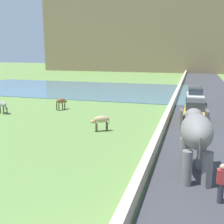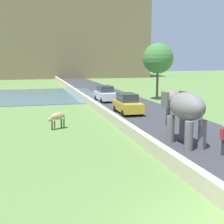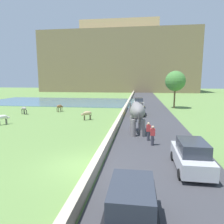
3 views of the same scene
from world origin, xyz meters
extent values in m
cube|color=#38383D|center=(5.00, 20.00, 0.03)|extent=(7.00, 120.00, 0.06)
cube|color=beige|center=(1.20, 18.00, 0.36)|extent=(0.40, 110.00, 0.71)
cube|color=slate|center=(-14.00, 34.03, 0.04)|extent=(36.00, 18.00, 0.08)
cube|color=#7F6B4C|center=(-6.00, 82.60, 12.28)|extent=(64.00, 28.00, 24.55)
ellipsoid|color=slate|center=(3.42, 7.64, 2.24)|extent=(1.68, 2.83, 1.50)
cylinder|color=slate|center=(2.91, 8.47, 0.80)|extent=(0.44, 0.44, 1.60)
cylinder|color=slate|center=(3.75, 8.56, 0.80)|extent=(0.44, 0.44, 1.60)
cylinder|color=slate|center=(3.10, 6.73, 0.80)|extent=(0.44, 0.44, 1.60)
cylinder|color=slate|center=(3.94, 6.82, 0.80)|extent=(0.44, 0.44, 1.60)
ellipsoid|color=slate|center=(3.27, 9.05, 2.42)|extent=(1.09, 1.00, 1.10)
cube|color=#575454|center=(2.69, 8.85, 2.46)|extent=(0.19, 0.71, 0.90)
cube|color=#575454|center=(3.88, 8.98, 2.46)|extent=(0.19, 0.71, 0.90)
cylinder|color=slate|center=(3.22, 9.52, 1.54)|extent=(0.28, 0.28, 1.50)
cone|color=silver|center=(3.01, 9.43, 1.99)|extent=(0.18, 0.57, 0.17)
cone|color=silver|center=(3.45, 9.48, 1.99)|extent=(0.18, 0.57, 0.17)
cylinder|color=#575454|center=(3.57, 6.33, 1.89)|extent=(0.08, 0.08, 0.90)
cylinder|color=#33333D|center=(4.39, 5.57, 0.42)|extent=(0.22, 0.22, 0.85)
cube|color=#B73333|center=(4.39, 5.57, 1.13)|extent=(0.36, 0.22, 0.56)
sphere|color=tan|center=(4.39, 5.57, 1.52)|extent=(0.22, 0.22, 0.22)
cube|color=gold|center=(3.42, 18.05, 0.70)|extent=(1.74, 4.02, 0.80)
cube|color=#2D333D|center=(3.43, 18.25, 1.45)|extent=(1.47, 2.21, 0.70)
cylinder|color=black|center=(4.22, 16.75, 0.30)|extent=(0.19, 0.60, 0.60)
cylinder|color=black|center=(2.60, 16.76, 0.30)|extent=(0.19, 0.60, 0.60)
cylinder|color=black|center=(4.25, 19.35, 0.30)|extent=(0.19, 0.60, 0.60)
cylinder|color=black|center=(2.63, 19.36, 0.30)|extent=(0.19, 0.60, 0.60)
cube|color=white|center=(3.42, 26.33, 0.70)|extent=(1.88, 4.07, 0.80)
cube|color=#2D333D|center=(3.42, 26.53, 1.45)|extent=(1.54, 2.26, 0.70)
cylinder|color=black|center=(4.29, 25.07, 0.30)|extent=(0.21, 0.61, 0.60)
cylinder|color=black|center=(2.68, 25.00, 0.30)|extent=(0.21, 0.61, 0.60)
cylinder|color=black|center=(4.17, 27.67, 0.30)|extent=(0.21, 0.61, 0.60)
cylinder|color=black|center=(2.56, 27.59, 0.30)|extent=(0.21, 0.61, 0.60)
ellipsoid|color=gray|center=(-13.45, 16.66, 0.90)|extent=(1.17, 0.95, 0.50)
cylinder|color=#373533|center=(-13.86, 16.72, 0.33)|extent=(0.10, 0.10, 0.65)
cylinder|color=#373533|center=(-13.70, 16.99, 0.33)|extent=(0.10, 0.10, 0.65)
cylinder|color=#373533|center=(-13.20, 16.32, 0.33)|extent=(0.10, 0.10, 0.65)
cylinder|color=#373533|center=(-13.04, 16.59, 0.33)|extent=(0.10, 0.10, 0.65)
ellipsoid|color=gray|center=(-13.99, 16.99, 0.75)|extent=(0.47, 0.41, 0.26)
cone|color=beige|center=(-13.94, 17.06, 0.92)|extent=(0.04, 0.04, 0.12)
cylinder|color=#373533|center=(-12.99, 16.38, 0.70)|extent=(0.04, 0.04, 0.45)
ellipsoid|color=tan|center=(-3.01, 13.73, 0.90)|extent=(1.17, 0.93, 0.50)
cylinder|color=#493D2C|center=(-3.26, 13.41, 0.33)|extent=(0.10, 0.10, 0.65)
cylinder|color=#493D2C|center=(-3.42, 13.68, 0.33)|extent=(0.10, 0.10, 0.65)
cylinder|color=#493D2C|center=(-2.60, 13.79, 0.33)|extent=(0.10, 0.10, 0.65)
cylinder|color=#493D2C|center=(-2.75, 14.06, 0.33)|extent=(0.10, 0.10, 0.65)
ellipsoid|color=tan|center=(-3.56, 13.42, 0.75)|extent=(0.47, 0.41, 0.26)
cone|color=beige|center=(-3.51, 13.34, 0.92)|extent=(0.04, 0.04, 0.12)
cone|color=beige|center=(-3.60, 13.50, 0.92)|extent=(0.04, 0.04, 0.12)
cylinder|color=#493D2C|center=(-2.54, 14.00, 0.70)|extent=(0.04, 0.04, 0.45)
ellipsoid|color=brown|center=(-9.15, 19.66, 0.90)|extent=(0.80, 1.18, 0.50)
cylinder|color=#302014|center=(-9.16, 20.07, 0.33)|extent=(0.10, 0.10, 0.65)
cylinder|color=#302014|center=(-8.87, 19.97, 0.33)|extent=(0.10, 0.10, 0.65)
cylinder|color=#302014|center=(-9.43, 19.35, 0.33)|extent=(0.10, 0.10, 0.65)
cylinder|color=#302014|center=(-9.14, 19.24, 0.33)|extent=(0.10, 0.10, 0.65)
ellipsoid|color=brown|center=(-8.93, 20.25, 0.75)|extent=(0.36, 0.46, 0.26)
cone|color=beige|center=(-9.02, 20.28, 0.92)|extent=(0.04, 0.04, 0.12)
cone|color=beige|center=(-8.85, 20.22, 0.92)|extent=(0.04, 0.04, 0.12)
cylinder|color=#302014|center=(-9.34, 19.15, 0.70)|extent=(0.04, 0.04, 0.45)
camera|label=1|loc=(3.16, -4.96, 5.75)|focal=45.37mm
camera|label=2|loc=(-4.66, -6.98, 4.73)|focal=48.61mm
camera|label=3|loc=(3.62, -11.26, 5.16)|focal=32.66mm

